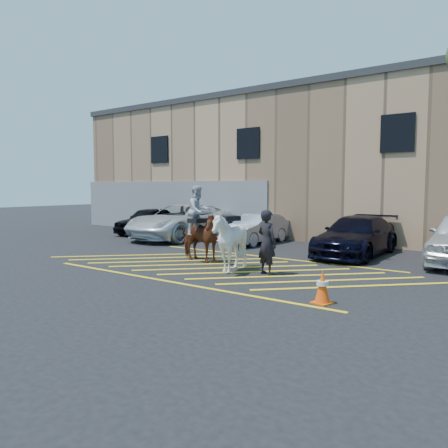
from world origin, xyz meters
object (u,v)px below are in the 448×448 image
Objects in this scene: car_silver_sedan at (256,229)px; car_blue_suv at (356,236)px; car_black_suv at (149,221)px; traffic_cone at (322,287)px; mounted_bay at (198,231)px; handler at (267,242)px; saddled_white at (230,241)px; car_white_pickup at (182,221)px.

car_silver_sedan is 4.81m from car_blue_suv.
car_blue_suv is (11.46, -0.74, 0.01)m from car_black_suv.
mounted_bay is at bearing 155.75° from traffic_cone.
handler is 0.87× the size of saddled_white.
car_silver_sedan is 1.55× the size of mounted_bay.
handler is (3.92, -5.63, 0.28)m from car_silver_sedan.
handler is (-0.84, -4.92, 0.22)m from car_blue_suv.
car_black_suv is 9.25m from mounted_bay.
car_white_pickup is at bearing 145.53° from traffic_cone.
mounted_bay is (7.68, -5.14, 0.32)m from car_black_suv.
handler reaches higher than car_silver_sedan.
mounted_bay is at bearing -78.36° from car_silver_sedan.
car_silver_sedan is at bearing -6.77° from car_black_suv.
saddled_white is (-1.10, -0.27, -0.03)m from handler.
traffic_cone is at bearing -76.52° from car_blue_suv.
car_blue_suv is at bearing 103.91° from traffic_cone.
saddled_white is at bearing -63.59° from car_silver_sedan.
car_black_suv is 1.63× the size of mounted_bay.
handler is at bearing -54.27° from car_silver_sedan.
mounted_bay is (4.77, -4.57, 0.19)m from car_white_pickup.
traffic_cone is at bearing -24.90° from saddled_white.
car_black_suv is at bearing 148.12° from saddled_white.
car_black_suv is at bearing -11.52° from handler.
mounted_bay is (-3.78, -4.41, 0.31)m from car_blue_suv.
car_silver_sedan is at bearing 130.37° from traffic_cone.
mounted_bay is 1.19× the size of saddled_white.
handler is 2.54× the size of traffic_cone.
car_white_pickup is at bearing 141.03° from saddled_white.
car_silver_sedan is at bearing 7.32° from car_white_pickup.
car_blue_suv is (4.75, -0.72, 0.06)m from car_silver_sedan.
car_blue_suv is at bearing -2.04° from car_white_pickup.
car_black_suv is 0.69× the size of car_white_pickup.
handler reaches higher than saddled_white.
handler is at bearing -34.30° from car_white_pickup.
handler is 0.73× the size of mounted_bay.
car_black_suv is 2.22× the size of handler.
mounted_bay reaches higher than car_white_pickup.
car_blue_suv is 6.72× the size of traffic_cone.
handler reaches higher than traffic_cone.
traffic_cone is at bearing -24.25° from mounted_bay.
traffic_cone is (1.70, -6.88, -0.35)m from car_blue_suv.
car_blue_suv reaches higher than car_black_suv.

